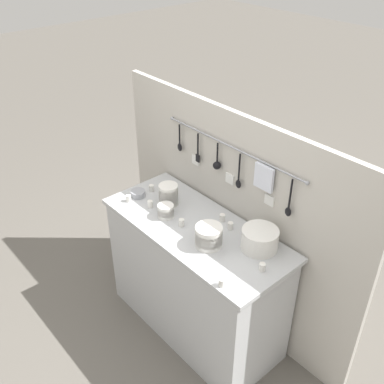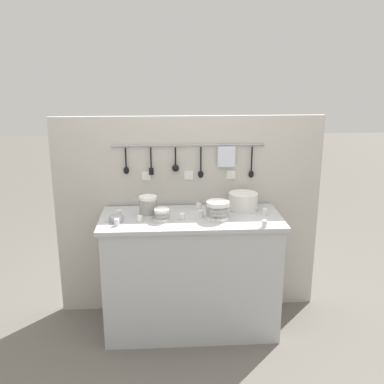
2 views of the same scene
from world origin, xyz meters
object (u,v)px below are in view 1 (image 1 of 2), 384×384
at_px(bowl_stack_wide_centre, 166,211).
at_px(cup_front_left, 230,226).
at_px(steel_mixing_bowl, 138,194).
at_px(cup_back_right, 203,229).
at_px(cup_by_caddy, 262,267).
at_px(plate_stack, 260,239).
at_px(cup_beside_plates, 150,204).
at_px(cup_centre, 151,188).
at_px(bowl_stack_short_front, 169,195).
at_px(cup_front_right, 182,223).
at_px(cup_back_left, 222,218).
at_px(cup_edge_far, 129,198).
at_px(cup_mid_row, 222,282).
at_px(bowl_stack_nested_right, 209,236).

bearing_deg(bowl_stack_wide_centre, cup_front_left, 30.54).
relative_size(steel_mixing_bowl, cup_back_right, 2.14).
bearing_deg(cup_by_caddy, bowl_stack_wide_centre, -173.74).
relative_size(plate_stack, cup_front_left, 4.57).
relative_size(cup_beside_plates, cup_centre, 1.00).
relative_size(bowl_stack_short_front, cup_front_right, 3.15).
xyz_separation_m(bowl_stack_wide_centre, cup_centre, (-0.32, 0.12, -0.02)).
xyz_separation_m(cup_back_left, cup_front_right, (-0.14, -0.24, 0.00)).
bearing_deg(bowl_stack_short_front, cup_back_right, -5.35).
relative_size(cup_front_left, cup_front_right, 1.00).
bearing_deg(plate_stack, cup_edge_far, -162.06).
bearing_deg(cup_mid_row, cup_front_right, 161.57).
bearing_deg(cup_back_left, plate_stack, -4.33).
height_order(bowl_stack_short_front, cup_mid_row, bowl_stack_short_front).
bearing_deg(cup_back_right, plate_stack, 24.23).
height_order(cup_back_left, cup_front_right, same).
relative_size(steel_mixing_bowl, cup_by_caddy, 2.14).
height_order(bowl_stack_wide_centre, cup_mid_row, bowl_stack_wide_centre).
bearing_deg(cup_edge_far, plate_stack, 17.94).
bearing_deg(cup_back_left, bowl_stack_short_front, -159.54).
bearing_deg(cup_back_left, cup_front_right, -120.05).
xyz_separation_m(cup_beside_plates, cup_centre, (-0.16, 0.13, 0.00)).
distance_m(bowl_stack_nested_right, cup_by_caddy, 0.38).
relative_size(cup_back_left, cup_back_right, 1.00).
bearing_deg(cup_front_right, cup_edge_far, -168.25).
xyz_separation_m(bowl_stack_short_front, steel_mixing_bowl, (-0.23, -0.10, -0.06)).
relative_size(steel_mixing_bowl, cup_edge_far, 2.14).
bearing_deg(cup_front_left, cup_by_caddy, -19.66).
distance_m(steel_mixing_bowl, cup_by_caddy, 1.12).
height_order(cup_mid_row, cup_front_right, same).
xyz_separation_m(bowl_stack_wide_centre, cup_back_left, (0.29, 0.25, -0.02)).
bearing_deg(cup_beside_plates, cup_mid_row, -10.63).
distance_m(cup_back_right, cup_mid_row, 0.49).
relative_size(bowl_stack_short_front, cup_edge_far, 3.15).
bearing_deg(steel_mixing_bowl, bowl_stack_short_front, 23.72).
relative_size(bowl_stack_nested_right, cup_mid_row, 3.41).
bearing_deg(bowl_stack_short_front, cup_back_left, 20.46).
bearing_deg(plate_stack, cup_by_caddy, -43.53).
bearing_deg(cup_centre, bowl_stack_short_front, -3.39).
distance_m(steel_mixing_bowl, cup_back_left, 0.66).
height_order(plate_stack, cup_back_left, plate_stack).
xyz_separation_m(cup_back_left, cup_by_caddy, (0.50, -0.17, 0.00)).
bearing_deg(cup_beside_plates, cup_front_left, 23.70).
distance_m(steel_mixing_bowl, cup_front_left, 0.75).
bearing_deg(bowl_stack_nested_right, cup_by_caddy, 11.40).
height_order(bowl_stack_wide_centre, cup_by_caddy, bowl_stack_wide_centre).
bearing_deg(cup_front_left, bowl_stack_wide_centre, -149.46).
distance_m(cup_back_right, cup_by_caddy, 0.49).
distance_m(cup_mid_row, cup_edge_far, 1.04).
height_order(bowl_stack_nested_right, steel_mixing_bowl, bowl_stack_nested_right).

